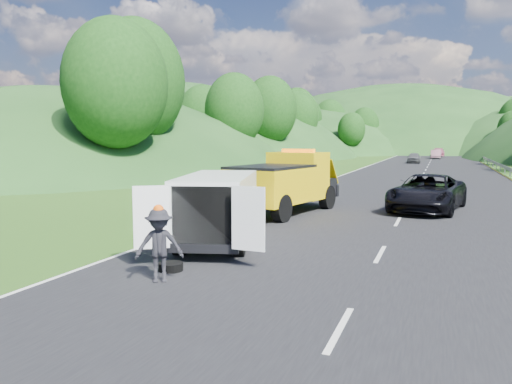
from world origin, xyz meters
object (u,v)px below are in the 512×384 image
at_px(child, 231,227).
at_px(worker, 160,282).
at_px(tow_truck, 286,182).
at_px(white_van, 219,205).
at_px(passing_suv, 427,211).
at_px(spare_tire, 171,271).
at_px(woman, 211,221).
at_px(suitcase, 189,221).

xyz_separation_m(child, worker, (1.36, -7.30, 0.00)).
distance_m(tow_truck, worker, 11.46).
height_order(white_van, worker, white_van).
distance_m(child, passing_suv, 9.72).
xyz_separation_m(child, passing_suv, (6.77, 6.98, 0.00)).
distance_m(white_van, spare_tire, 3.70).
relative_size(tow_truck, woman, 3.96).
distance_m(white_van, passing_suv, 11.59).
bearing_deg(tow_truck, spare_tire, -77.64).
distance_m(spare_tire, passing_suv, 14.50).
xyz_separation_m(white_van, child, (-0.82, 2.89, -1.23)).
distance_m(worker, spare_tire, 0.97).
height_order(tow_truck, white_van, tow_truck).
distance_m(child, suitcase, 1.58).
bearing_deg(passing_suv, child, -124.81).
xyz_separation_m(worker, passing_suv, (5.41, 14.28, 0.00)).
bearing_deg(tow_truck, worker, -76.48).
xyz_separation_m(woman, worker, (2.65, -8.23, 0.00)).
height_order(woman, worker, woman).
bearing_deg(worker, woman, 78.68).
distance_m(woman, suitcase, 1.67).
distance_m(child, worker, 7.43).
distance_m(tow_truck, white_van, 6.96).
bearing_deg(worker, white_van, 67.71).
distance_m(worker, suitcase, 7.12).
height_order(child, spare_tire, child).
distance_m(tow_truck, child, 4.38).
distance_m(child, spare_tire, 6.47).
height_order(woman, spare_tire, woman).
height_order(white_van, woman, white_van).
xyz_separation_m(tow_truck, passing_suv, (5.89, 2.92, -1.38)).
xyz_separation_m(white_van, woman, (-2.12, 3.82, -1.23)).
relative_size(worker, suitcase, 3.27).
xyz_separation_m(woman, suitcase, (-0.09, -1.65, 0.26)).
bearing_deg(passing_suv, spare_tire, -103.68).
xyz_separation_m(tow_truck, spare_tire, (0.23, -10.43, -1.38)).
bearing_deg(tow_truck, passing_suv, 37.48).
height_order(woman, suitcase, woman).
xyz_separation_m(white_van, suitcase, (-2.20, 2.16, -0.97)).
height_order(suitcase, spare_tire, suitcase).
bearing_deg(woman, tow_truck, -69.13).
bearing_deg(spare_tire, white_van, 94.63).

